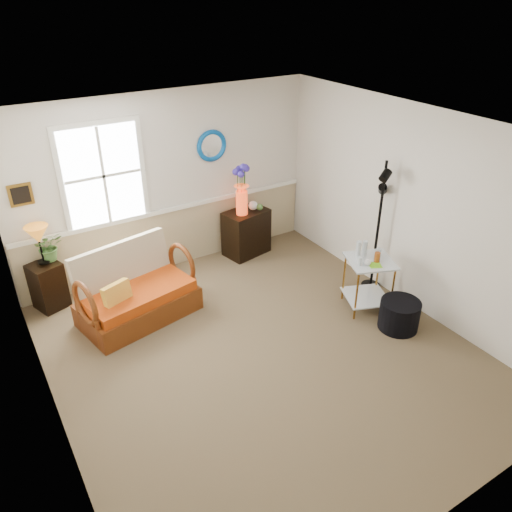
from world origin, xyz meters
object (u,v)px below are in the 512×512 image
floor_lamp (378,228)px  ottoman (399,315)px  lamp_stand (48,286)px  cabinet (246,232)px  side_table (367,284)px  loveseat (136,286)px

floor_lamp → ottoman: 1.22m
lamp_stand → floor_lamp: bearing=-25.4°
cabinet → floor_lamp: floor_lamp is taller
cabinet → side_table: cabinet is taller
loveseat → ottoman: (2.67, -1.94, -0.28)m
side_table → lamp_stand: bearing=147.9°
lamp_stand → side_table: 4.19m
loveseat → side_table: 2.98m
loveseat → side_table: loveseat is taller
lamp_stand → floor_lamp: 4.44m
lamp_stand → loveseat: bearing=-42.7°
lamp_stand → ottoman: (3.59, -2.78, -0.13)m
loveseat → ottoman: loveseat is taller
cabinet → floor_lamp: bearing=-72.1°
side_table → loveseat: bearing=152.4°
loveseat → side_table: size_ratio=2.01×
cabinet → loveseat: bearing=-170.9°
loveseat → side_table: (2.64, -1.38, -0.11)m
cabinet → side_table: size_ratio=1.01×
loveseat → ottoman: bearing=-47.4°
lamp_stand → side_table: size_ratio=0.90×
ottoman → side_table: bearing=93.7°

